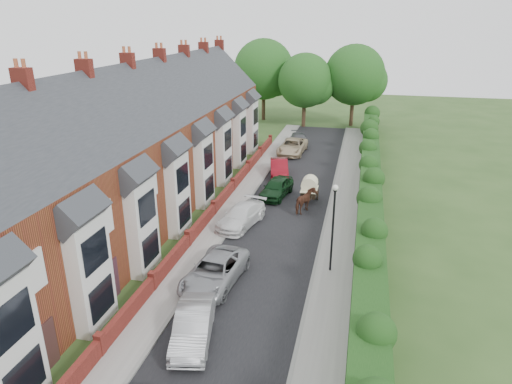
% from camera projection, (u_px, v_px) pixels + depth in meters
% --- Properties ---
extents(ground, '(140.00, 140.00, 0.00)m').
position_uv_depth(ground, '(254.00, 305.00, 22.48)').
color(ground, '#2D4C1E').
rests_on(ground, ground).
extents(road, '(6.00, 58.00, 0.02)m').
position_uv_depth(road, '(283.00, 216.00, 32.59)').
color(road, black).
rests_on(road, ground).
extents(pavement_hedge_side, '(2.20, 58.00, 0.12)m').
position_uv_depth(pavement_hedge_side, '(341.00, 220.00, 31.69)').
color(pavement_hedge_side, gray).
rests_on(pavement_hedge_side, ground).
extents(pavement_house_side, '(1.70, 58.00, 0.12)m').
position_uv_depth(pavement_house_side, '(231.00, 210.00, 33.40)').
color(pavement_house_side, gray).
rests_on(pavement_house_side, ground).
extents(kerb_hedge_side, '(0.18, 58.00, 0.13)m').
position_uv_depth(kerb_hedge_side, '(326.00, 219.00, 31.91)').
color(kerb_hedge_side, gray).
rests_on(kerb_hedge_side, ground).
extents(kerb_house_side, '(0.18, 58.00, 0.13)m').
position_uv_depth(kerb_house_side, '(242.00, 211.00, 33.22)').
color(kerb_house_side, gray).
rests_on(kerb_house_side, ground).
extents(hedge, '(2.10, 58.00, 2.85)m').
position_uv_depth(hedge, '(370.00, 202.00, 30.75)').
color(hedge, '#153611').
rests_on(hedge, ground).
extents(terrace_row, '(9.05, 40.50, 11.50)m').
position_uv_depth(terrace_row, '(138.00, 150.00, 32.30)').
color(terrace_row, brown).
rests_on(terrace_row, ground).
extents(garden_wall_row, '(0.35, 40.35, 1.10)m').
position_uv_depth(garden_wall_row, '(214.00, 209.00, 32.56)').
color(garden_wall_row, maroon).
rests_on(garden_wall_row, ground).
extents(lamppost, '(0.32, 0.32, 5.16)m').
position_uv_depth(lamppost, '(333.00, 218.00, 24.21)').
color(lamppost, black).
rests_on(lamppost, ground).
extents(tree_far_left, '(7.14, 6.80, 9.29)m').
position_uv_depth(tree_far_left, '(308.00, 82.00, 57.45)').
color(tree_far_left, '#332316').
rests_on(tree_far_left, ground).
extents(tree_far_right, '(7.98, 7.60, 10.31)m').
position_uv_depth(tree_far_right, '(357.00, 76.00, 57.75)').
color(tree_far_right, '#332316').
rests_on(tree_far_right, ground).
extents(tree_far_back, '(8.40, 8.00, 10.82)m').
position_uv_depth(tree_far_back, '(267.00, 71.00, 61.13)').
color(tree_far_back, '#332316').
rests_on(tree_far_back, ground).
extents(car_silver_a, '(2.41, 4.58, 1.43)m').
position_uv_depth(car_silver_a, '(193.00, 326.00, 19.80)').
color(car_silver_a, '#9FA0A4').
rests_on(car_silver_a, ground).
extents(car_silver_b, '(2.90, 5.44, 1.45)m').
position_uv_depth(car_silver_b, '(215.00, 271.00, 24.02)').
color(car_silver_b, '#95979C').
rests_on(car_silver_b, ground).
extents(car_white, '(2.97, 5.10, 1.39)m').
position_uv_depth(car_white, '(241.00, 216.00, 30.86)').
color(car_white, white).
rests_on(car_white, ground).
extents(car_green, '(2.42, 4.60, 1.49)m').
position_uv_depth(car_green, '(276.00, 188.00, 35.88)').
color(car_green, black).
rests_on(car_green, ground).
extents(car_red, '(2.44, 4.57, 1.43)m').
position_uv_depth(car_red, '(279.00, 168.00, 40.73)').
color(car_red, maroon).
rests_on(car_red, ground).
extents(car_beige, '(2.80, 5.52, 1.50)m').
position_uv_depth(car_beige, '(292.00, 146.00, 47.36)').
color(car_beige, '#C5B08E').
rests_on(car_beige, ground).
extents(car_grey, '(2.71, 4.70, 1.28)m').
position_uv_depth(car_grey, '(299.00, 140.00, 50.46)').
color(car_grey, '#4C4F52').
rests_on(car_grey, ground).
extents(horse, '(1.59, 2.25, 1.74)m').
position_uv_depth(horse, '(306.00, 201.00, 32.83)').
color(horse, '#4D2A1C').
rests_on(horse, ground).
extents(horse_cart, '(1.28, 2.83, 2.04)m').
position_uv_depth(horse_cart, '(309.00, 187.00, 34.74)').
color(horse_cart, black).
rests_on(horse_cart, ground).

